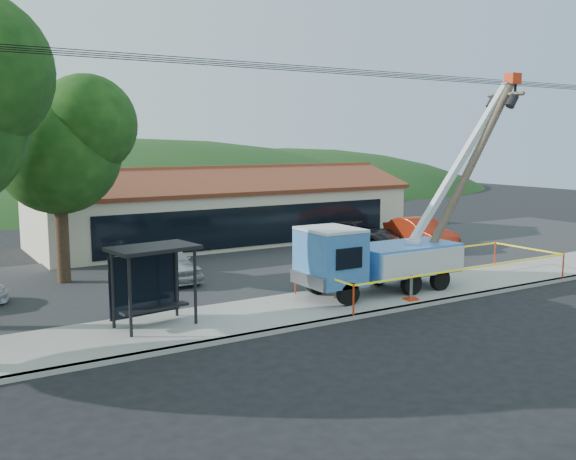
{
  "coord_description": "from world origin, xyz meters",
  "views": [
    {
      "loc": [
        -12.99,
        -15.2,
        6.19
      ],
      "look_at": [
        -0.56,
        5.0,
        2.86
      ],
      "focal_mm": 40.0,
      "sensor_mm": 36.0,
      "label": 1
    }
  ],
  "objects_px": {
    "car_red": "(420,249)",
    "leaning_pole": "(469,169)",
    "car_dark": "(357,247)",
    "bus_shelter": "(151,267)",
    "utility_truck": "(377,255)",
    "car_silver": "(167,282)"
  },
  "relations": [
    {
      "from": "car_dark",
      "to": "leaning_pole",
      "type": "bearing_deg",
      "value": -125.92
    },
    {
      "from": "bus_shelter",
      "to": "car_silver",
      "type": "height_order",
      "value": "bus_shelter"
    },
    {
      "from": "bus_shelter",
      "to": "car_dark",
      "type": "bearing_deg",
      "value": 23.41
    },
    {
      "from": "utility_truck",
      "to": "car_dark",
      "type": "relative_size",
      "value": 2.14
    },
    {
      "from": "car_dark",
      "to": "utility_truck",
      "type": "bearing_deg",
      "value": -149.42
    },
    {
      "from": "leaning_pole",
      "to": "car_dark",
      "type": "distance_m",
      "value": 11.38
    },
    {
      "from": "car_silver",
      "to": "car_red",
      "type": "xyz_separation_m",
      "value": [
        15.44,
        0.55,
        0.0
      ]
    },
    {
      "from": "leaning_pole",
      "to": "bus_shelter",
      "type": "height_order",
      "value": "leaning_pole"
    },
    {
      "from": "utility_truck",
      "to": "leaning_pole",
      "type": "height_order",
      "value": "utility_truck"
    },
    {
      "from": "leaning_pole",
      "to": "bus_shelter",
      "type": "relative_size",
      "value": 3.03
    },
    {
      "from": "leaning_pole",
      "to": "car_red",
      "type": "xyz_separation_m",
      "value": [
        4.43,
        7.55,
        -4.96
      ]
    },
    {
      "from": "bus_shelter",
      "to": "leaning_pole",
      "type": "bearing_deg",
      "value": -9.92
    },
    {
      "from": "bus_shelter",
      "to": "car_red",
      "type": "xyz_separation_m",
      "value": [
        18.4,
        6.97,
        -2.09
      ]
    },
    {
      "from": "car_red",
      "to": "leaning_pole",
      "type": "bearing_deg",
      "value": -113.53
    },
    {
      "from": "utility_truck",
      "to": "car_silver",
      "type": "relative_size",
      "value": 2.43
    },
    {
      "from": "car_silver",
      "to": "bus_shelter",
      "type": "bearing_deg",
      "value": -116.09
    },
    {
      "from": "utility_truck",
      "to": "car_silver",
      "type": "bearing_deg",
      "value": 132.75
    },
    {
      "from": "utility_truck",
      "to": "bus_shelter",
      "type": "distance_m",
      "value": 9.22
    },
    {
      "from": "leaning_pole",
      "to": "car_red",
      "type": "distance_m",
      "value": 10.06
    },
    {
      "from": "bus_shelter",
      "to": "car_dark",
      "type": "relative_size",
      "value": 0.57
    },
    {
      "from": "bus_shelter",
      "to": "utility_truck",
      "type": "bearing_deg",
      "value": -9.69
    },
    {
      "from": "car_dark",
      "to": "car_silver",
      "type": "bearing_deg",
      "value": 167.96
    }
  ]
}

